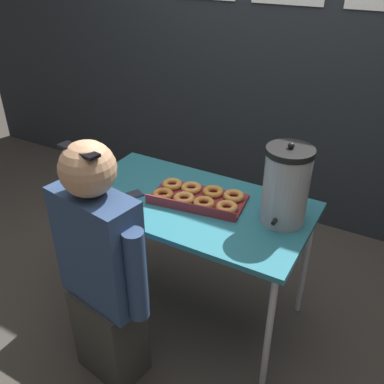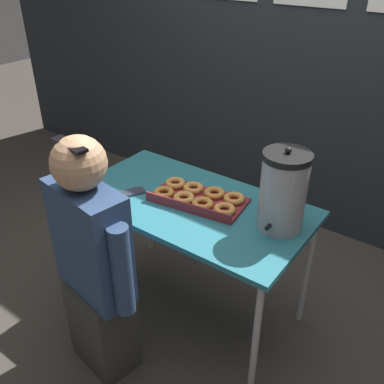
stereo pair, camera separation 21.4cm
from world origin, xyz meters
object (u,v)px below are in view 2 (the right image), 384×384
at_px(donut_box, 198,197).
at_px(coffee_urn, 283,191).
at_px(cell_phone, 130,193).
at_px(person_seated, 95,267).

xyz_separation_m(donut_box, coffee_urn, (0.43, 0.04, 0.17)).
bearing_deg(cell_phone, coffee_urn, 41.43).
bearing_deg(donut_box, person_seated, -113.67).
distance_m(donut_box, coffee_urn, 0.47).
bearing_deg(person_seated, cell_phone, -58.99).
xyz_separation_m(donut_box, person_seated, (-0.16, -0.58, -0.14)).
bearing_deg(coffee_urn, person_seated, -133.99).
relative_size(donut_box, cell_phone, 2.93).
height_order(donut_box, person_seated, person_seated).
height_order(donut_box, cell_phone, donut_box).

